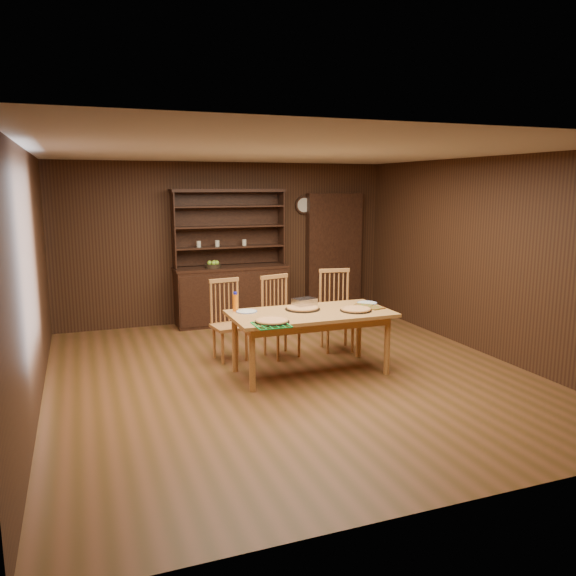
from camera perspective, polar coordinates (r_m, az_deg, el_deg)
name	(u,v)px	position (r m, az deg, el deg)	size (l,w,h in m)	color
floor	(291,375)	(6.78, 0.32, -8.79)	(6.00, 6.00, 0.00)	brown
room_shell	(291,243)	(6.44, 0.33, 4.60)	(6.00, 6.00, 6.00)	beige
china_hutch	(231,287)	(9.18, -5.80, 0.08)	(1.84, 0.52, 2.17)	#331B11
doorway	(334,254)	(9.89, 4.66, 3.50)	(1.00, 0.18, 2.10)	#331B11
wall_clock	(304,205)	(9.66, 1.60, 8.42)	(0.30, 0.05, 0.30)	#331B11
dining_table	(311,319)	(6.67, 2.32, -3.12)	(1.90, 0.95, 0.75)	#C58A44
chair_left	(227,317)	(7.32, -6.17, -2.92)	(0.48, 0.46, 1.04)	#BC8240
chair_center	(278,313)	(7.41, -0.97, -2.58)	(0.53, 0.51, 1.07)	#BC8240
chair_right	(336,307)	(7.72, 4.87, -1.93)	(0.52, 0.50, 1.10)	#BC8240
pizza_left	(272,321)	(6.15, -1.63, -3.35)	(0.38, 0.38, 0.04)	black
pizza_right	(356,309)	(6.75, 6.91, -2.18)	(0.38, 0.38, 0.04)	black
pizza_center	(303,308)	(6.78, 1.49, -2.05)	(0.43, 0.43, 0.04)	black
cooling_rack	(271,325)	(6.02, -1.71, -3.73)	(0.35, 0.35, 0.02)	#0CA336
plate_left	(247,311)	(6.66, -4.22, -2.39)	(0.25, 0.25, 0.02)	white
plate_right	(367,303)	(7.18, 8.04, -1.52)	(0.25, 0.25, 0.02)	white
foil_dish	(304,303)	(6.91, 1.68, -1.50)	(0.27, 0.19, 0.11)	white
juice_bottle	(235,302)	(6.71, -5.37, -1.44)	(0.06, 0.06, 0.23)	orange
pot_holder_a	(375,308)	(6.93, 8.82, -1.99)	(0.19, 0.19, 0.01)	#A01612
pot_holder_b	(363,306)	(7.01, 7.58, -1.81)	(0.22, 0.22, 0.02)	#A01612
fruit_bowl	(213,265)	(8.98, -7.62, 2.33)	(0.26, 0.26, 0.12)	black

